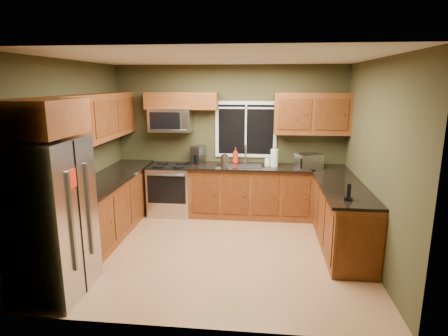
% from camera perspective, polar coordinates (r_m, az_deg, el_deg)
% --- Properties ---
extents(floor, '(4.20, 4.20, 0.00)m').
position_cam_1_polar(floor, '(5.59, -0.91, -12.36)').
color(floor, '#9E6E45').
rests_on(floor, ground).
extents(ceiling, '(4.20, 4.20, 0.00)m').
position_cam_1_polar(ceiling, '(5.07, -1.02, 16.44)').
color(ceiling, white).
rests_on(ceiling, back_wall).
extents(back_wall, '(4.20, 0.00, 4.20)m').
position_cam_1_polar(back_wall, '(6.93, 0.85, 4.29)').
color(back_wall, '#3B391F').
rests_on(back_wall, ground).
extents(front_wall, '(4.20, 0.00, 4.20)m').
position_cam_1_polar(front_wall, '(3.44, -4.60, -4.69)').
color(front_wall, '#3B391F').
rests_on(front_wall, ground).
extents(left_wall, '(0.00, 3.60, 3.60)m').
position_cam_1_polar(left_wall, '(5.80, -22.02, 1.65)').
color(left_wall, '#3B391F').
rests_on(left_wall, ground).
extents(right_wall, '(0.00, 3.60, 3.60)m').
position_cam_1_polar(right_wall, '(5.34, 22.03, 0.74)').
color(right_wall, '#3B391F').
rests_on(right_wall, ground).
extents(window, '(1.12, 0.03, 1.02)m').
position_cam_1_polar(window, '(6.86, 3.35, 5.89)').
color(window, white).
rests_on(window, back_wall).
extents(base_cabinets_left, '(0.60, 2.65, 0.90)m').
position_cam_1_polar(base_cabinets_left, '(6.31, -16.91, -5.56)').
color(base_cabinets_left, brown).
rests_on(base_cabinets_left, ground).
extents(countertop_left, '(0.65, 2.65, 0.04)m').
position_cam_1_polar(countertop_left, '(6.17, -16.98, -1.43)').
color(countertop_left, black).
rests_on(countertop_left, base_cabinets_left).
extents(base_cabinets_back, '(2.17, 0.60, 0.90)m').
position_cam_1_polar(base_cabinets_back, '(6.81, 4.08, -3.67)').
color(base_cabinets_back, brown).
rests_on(base_cabinets_back, ground).
extents(countertop_back, '(2.17, 0.65, 0.04)m').
position_cam_1_polar(countertop_back, '(6.66, 4.14, 0.15)').
color(countertop_back, black).
rests_on(countertop_back, base_cabinets_back).
extents(base_cabinets_peninsula, '(0.60, 2.52, 0.90)m').
position_cam_1_polar(base_cabinets_peninsula, '(6.01, 17.15, -6.50)').
color(base_cabinets_peninsula, brown).
rests_on(base_cabinets_peninsula, ground).
extents(countertop_peninsula, '(0.65, 2.50, 0.04)m').
position_cam_1_polar(countertop_peninsula, '(5.88, 17.20, -2.15)').
color(countertop_peninsula, black).
rests_on(countertop_peninsula, base_cabinets_peninsula).
extents(upper_cabinets_left, '(0.33, 2.65, 0.72)m').
position_cam_1_polar(upper_cabinets_left, '(6.08, -18.96, 7.24)').
color(upper_cabinets_left, brown).
rests_on(upper_cabinets_left, left_wall).
extents(upper_cabinets_back_left, '(1.30, 0.33, 0.30)m').
position_cam_1_polar(upper_cabinets_back_left, '(6.82, -6.50, 10.16)').
color(upper_cabinets_back_left, brown).
rests_on(upper_cabinets_back_left, back_wall).
extents(upper_cabinets_back_right, '(1.30, 0.33, 0.72)m').
position_cam_1_polar(upper_cabinets_back_right, '(6.73, 13.25, 8.07)').
color(upper_cabinets_back_right, brown).
rests_on(upper_cabinets_back_right, back_wall).
extents(upper_cabinet_over_fridge, '(0.72, 0.90, 0.38)m').
position_cam_1_polar(upper_cabinet_over_fridge, '(4.42, -26.43, 6.93)').
color(upper_cabinet_over_fridge, brown).
rests_on(upper_cabinet_over_fridge, left_wall).
extents(refrigerator, '(0.74, 0.90, 1.80)m').
position_cam_1_polar(refrigerator, '(4.65, -25.03, -7.02)').
color(refrigerator, '#B7B7BC').
rests_on(refrigerator, ground).
extents(range, '(0.76, 0.69, 0.94)m').
position_cam_1_polar(range, '(6.97, -8.07, -3.20)').
color(range, '#B7B7BC').
rests_on(range, ground).
extents(microwave, '(0.76, 0.41, 0.42)m').
position_cam_1_polar(microwave, '(6.87, -8.13, 7.28)').
color(microwave, '#B7B7BC').
rests_on(microwave, back_wall).
extents(sink, '(0.60, 0.42, 0.36)m').
position_cam_1_polar(sink, '(6.68, 3.16, 0.47)').
color(sink, slate).
rests_on(sink, countertop_back).
extents(toaster_oven, '(0.49, 0.45, 0.26)m').
position_cam_1_polar(toaster_oven, '(6.59, 12.79, 1.03)').
color(toaster_oven, '#B7B7BC').
rests_on(toaster_oven, countertop_back).
extents(coffee_maker, '(0.26, 0.30, 0.32)m').
position_cam_1_polar(coffee_maker, '(6.88, -4.02, 1.99)').
color(coffee_maker, slate).
rests_on(coffee_maker, countertop_back).
extents(kettle, '(0.17, 0.17, 0.24)m').
position_cam_1_polar(kettle, '(6.61, 0.11, 1.25)').
color(kettle, '#B7B7BC').
rests_on(kettle, countertop_back).
extents(paper_towel_roll, '(0.16, 0.16, 0.34)m').
position_cam_1_polar(paper_towel_roll, '(6.62, 7.67, 1.53)').
color(paper_towel_roll, white).
rests_on(paper_towel_roll, countertop_back).
extents(soap_bottle_a, '(0.12, 0.12, 0.29)m').
position_cam_1_polar(soap_bottle_a, '(6.87, 1.76, 1.95)').
color(soap_bottle_a, red).
rests_on(soap_bottle_a, countertop_back).
extents(soap_bottle_b, '(0.09, 0.09, 0.19)m').
position_cam_1_polar(soap_bottle_b, '(6.68, 6.61, 1.12)').
color(soap_bottle_b, white).
rests_on(soap_bottle_b, countertop_back).
extents(cordless_phone, '(0.12, 0.12, 0.22)m').
position_cam_1_polar(cordless_phone, '(4.96, 18.46, -3.96)').
color(cordless_phone, black).
rests_on(cordless_phone, countertop_peninsula).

